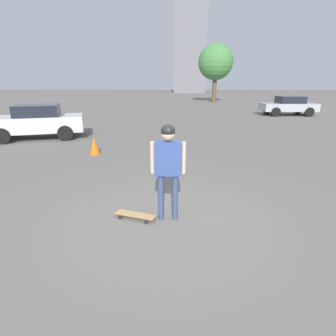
# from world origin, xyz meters

# --- Properties ---
(ground_plane) EXTENTS (220.00, 220.00, 0.00)m
(ground_plane) POSITION_xyz_m (0.00, 0.00, 0.00)
(ground_plane) COLOR slate
(person) EXTENTS (0.62, 0.25, 1.77)m
(person) POSITION_xyz_m (0.00, 0.00, 1.15)
(person) COLOR #38476B
(person) RESTS_ON ground_plane
(skateboard) EXTENTS (0.81, 0.43, 0.09)m
(skateboard) POSITION_xyz_m (-0.61, -0.03, 0.07)
(skateboard) COLOR tan
(skateboard) RESTS_ON ground_plane
(car_parked_near) EXTENTS (4.41, 3.05, 1.52)m
(car_parked_near) POSITION_xyz_m (-6.34, 7.33, 0.79)
(car_parked_near) COLOR silver
(car_parked_near) RESTS_ON ground_plane
(car_parked_far) EXTENTS (4.20, 2.21, 1.48)m
(car_parked_far) POSITION_xyz_m (8.77, 17.37, 0.77)
(car_parked_far) COLOR #ADB2B7
(car_parked_far) RESTS_ON ground_plane
(building_block_distant) EXTENTS (8.40, 14.12, 42.03)m
(building_block_distant) POSITION_xyz_m (2.40, 75.77, 21.02)
(building_block_distant) COLOR slate
(building_block_distant) RESTS_ON ground_plane
(tree_distant) EXTENTS (4.63, 4.63, 7.48)m
(tree_distant) POSITION_xyz_m (4.74, 33.17, 5.12)
(tree_distant) COLOR brown
(tree_distant) RESTS_ON ground_plane
(traffic_cone) EXTENTS (0.38, 0.38, 0.62)m
(traffic_cone) POSITION_xyz_m (-2.85, 4.60, 0.31)
(traffic_cone) COLOR orange
(traffic_cone) RESTS_ON ground_plane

